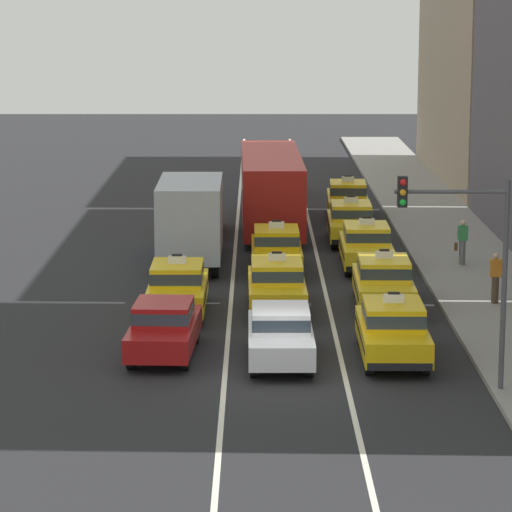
% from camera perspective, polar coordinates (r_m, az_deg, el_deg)
% --- Properties ---
extents(ground_plane, '(160.00, 160.00, 0.00)m').
position_cam_1_polar(ground_plane, '(35.40, 1.02, -5.33)').
color(ground_plane, '#232326').
extents(lane_stripe_left_center, '(0.14, 80.00, 0.01)m').
position_cam_1_polar(lane_stripe_left_center, '(54.87, -1.10, 0.58)').
color(lane_stripe_left_center, silver).
rests_on(lane_stripe_left_center, ground).
extents(lane_stripe_center_right, '(0.14, 80.00, 0.01)m').
position_cam_1_polar(lane_stripe_center_right, '(54.92, 2.24, 0.58)').
color(lane_stripe_center_right, silver).
rests_on(lane_stripe_center_right, ground).
extents(sidewalk_curb, '(4.00, 90.00, 0.15)m').
position_cam_1_polar(sidewalk_curb, '(50.57, 8.83, -0.37)').
color(sidewalk_curb, gray).
rests_on(sidewalk_curb, ground).
extents(sedan_left_nearest, '(1.97, 4.38, 1.58)m').
position_cam_1_polar(sedan_left_nearest, '(37.63, -4.17, -3.02)').
color(sedan_left_nearest, black).
rests_on(sedan_left_nearest, ground).
extents(taxi_left_second, '(1.82, 4.56, 1.96)m').
position_cam_1_polar(taxi_left_second, '(42.52, -3.59, -1.33)').
color(taxi_left_second, black).
rests_on(taxi_left_second, ground).
extents(box_truck_left_third, '(2.33, 6.97, 3.27)m').
position_cam_1_polar(box_truck_left_third, '(50.17, -3.01, 1.63)').
color(box_truck_left_third, black).
rests_on(box_truck_left_third, ground).
extents(taxi_left_fourth, '(1.84, 4.57, 1.96)m').
position_cam_1_polar(taxi_left_fourth, '(56.75, -2.63, 1.82)').
color(taxi_left_fourth, black).
rests_on(taxi_left_fourth, ground).
extents(sedan_center_nearest, '(1.79, 4.31, 1.58)m').
position_cam_1_polar(sedan_center_nearest, '(36.87, 0.82, -3.29)').
color(sedan_center_nearest, black).
rests_on(sedan_center_nearest, ground).
extents(taxi_center_second, '(1.87, 4.58, 1.96)m').
position_cam_1_polar(taxi_center_second, '(42.87, 0.65, -1.20)').
color(taxi_center_second, black).
rests_on(taxi_center_second, ground).
extents(taxi_center_third, '(1.84, 4.57, 1.96)m').
position_cam_1_polar(taxi_center_third, '(48.81, 0.64, 0.31)').
color(taxi_center_third, black).
rests_on(taxi_center_third, ground).
extents(bus_center_fourth, '(2.69, 11.24, 3.22)m').
position_cam_1_polar(bus_center_fourth, '(58.02, 0.42, 2.97)').
color(bus_center_fourth, black).
rests_on(bus_center_fourth, ground).
extents(sedan_center_fifth, '(1.86, 4.34, 1.58)m').
position_cam_1_polar(sedan_center_fifth, '(67.53, 0.46, 3.29)').
color(sedan_center_fifth, black).
rests_on(sedan_center_fifth, ground).
extents(taxi_right_nearest, '(1.87, 4.58, 1.96)m').
position_cam_1_polar(taxi_right_nearest, '(37.33, 5.60, -3.11)').
color(taxi_right_nearest, black).
rests_on(taxi_right_nearest, ground).
extents(taxi_right_second, '(1.91, 4.60, 1.96)m').
position_cam_1_polar(taxi_right_second, '(43.45, 5.21, -1.08)').
color(taxi_right_second, black).
rests_on(taxi_right_second, ground).
extents(taxi_right_third, '(1.87, 4.58, 1.96)m').
position_cam_1_polar(taxi_right_third, '(49.69, 4.47, 0.47)').
color(taxi_right_third, black).
rests_on(taxi_right_third, ground).
extents(taxi_right_fourth, '(1.91, 4.60, 1.96)m').
position_cam_1_polar(taxi_right_fourth, '(54.85, 3.82, 1.48)').
color(taxi_right_fourth, black).
rests_on(taxi_right_fourth, ground).
extents(taxi_right_fifth, '(1.97, 4.62, 1.96)m').
position_cam_1_polar(taxi_right_fifth, '(61.00, 3.68, 2.45)').
color(taxi_right_fifth, black).
rests_on(taxi_right_fifth, ground).
extents(pedestrian_near_crosswalk, '(0.36, 0.24, 1.65)m').
position_cam_1_polar(pedestrian_near_crosswalk, '(44.02, 9.92, -0.91)').
color(pedestrian_near_crosswalk, '#473828').
rests_on(pedestrian_near_crosswalk, sidewalk_curb).
extents(pedestrian_mid_block, '(0.47, 0.24, 1.68)m').
position_cam_1_polar(pedestrian_mid_block, '(50.05, 8.53, 0.59)').
color(pedestrian_mid_block, slate).
rests_on(pedestrian_mid_block, sidewalk_curb).
extents(traffic_light_pole, '(2.87, 0.33, 5.58)m').
position_cam_1_polar(traffic_light_pole, '(33.75, 8.73, 0.41)').
color(traffic_light_pole, '#47474C').
rests_on(traffic_light_pole, ground).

